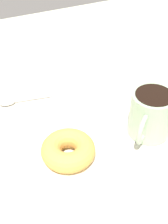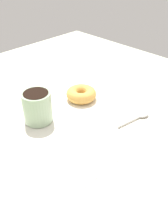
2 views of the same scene
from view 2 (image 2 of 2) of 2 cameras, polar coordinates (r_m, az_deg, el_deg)
The scene contains 5 objects.
ground_plane at distance 73.74cm, azimuth -2.98°, elevation -1.95°, with size 120.00×120.00×2.00cm, color beige.
napkin at distance 72.68cm, azimuth 0.00°, elevation -1.39°, with size 35.50×35.50×0.30cm, color white.
coffee_cup at distance 70.48cm, azimuth -10.57°, elevation 1.35°, with size 10.15×9.01×8.93cm.
donut at distance 80.39cm, azimuth -0.63°, elevation 4.15°, with size 9.65×9.65×3.60cm, color gold.
spoon at distance 74.19cm, azimuth 12.69°, elevation -1.00°, with size 11.76×3.50×0.90cm.
Camera 2 is at (39.19, 44.33, 43.01)cm, focal length 40.00 mm.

